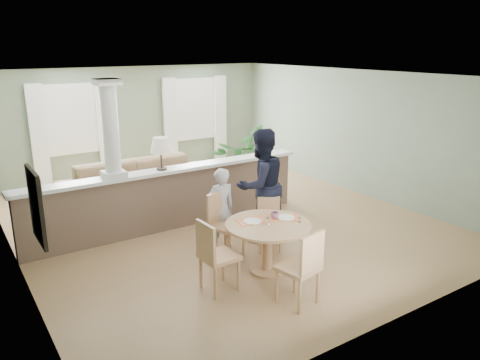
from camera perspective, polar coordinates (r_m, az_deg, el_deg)
ground at (r=8.89m, az=-2.45°, el=-4.97°), size 8.00×8.00×0.00m
room_shell at (r=8.93m, az=-4.84°, el=7.15°), size 7.02×8.02×2.71m
pony_wall at (r=8.40m, az=-8.99°, el=-1.34°), size 5.32×0.38×2.70m
sofa at (r=9.72m, az=-12.00°, el=-0.60°), size 3.16×1.30×0.91m
houseplant at (r=10.42m, az=-0.29°, el=2.42°), size 1.71×1.73×1.45m
dining_table at (r=6.79m, az=3.42°, el=-6.50°), size 1.23×1.23×0.84m
chair_far_boy at (r=7.33m, az=-2.09°, el=-5.03°), size 0.58×0.58×1.01m
chair_far_man at (r=7.60m, az=3.59°, el=-5.03°), size 0.52×0.52×0.84m
chair_near at (r=5.98m, az=7.71°, el=-10.26°), size 0.54×0.54×1.02m
chair_side at (r=6.26m, az=-3.17°, el=-8.93°), size 0.47×0.47×1.01m
child_person at (r=7.49m, az=-2.37°, el=-3.57°), size 0.51×0.35×1.36m
man_person at (r=7.78m, az=2.55°, el=-0.66°), size 0.96×0.76×1.91m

